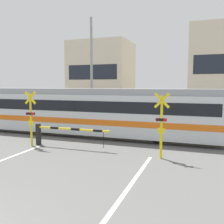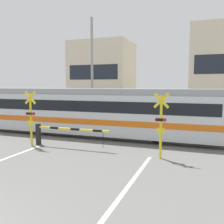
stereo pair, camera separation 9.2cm
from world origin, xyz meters
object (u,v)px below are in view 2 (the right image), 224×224
Objects in this scene: crossing_signal_right at (161,123)px; pedestrian at (155,112)px; crossing_signal_left at (31,116)px; commuter_train at (68,109)px; crossing_barrier_near at (56,132)px; crossing_barrier_far at (158,119)px.

crossing_signal_right reaches higher than pedestrian.
crossing_signal_right is (6.76, 0.00, 0.00)m from crossing_signal_left.
crossing_signal_left is at bearing 180.00° from crossing_signal_right.
commuter_train reaches higher than crossing_barrier_near.
commuter_train is at bearing -126.12° from pedestrian.
crossing_signal_left is 1.66× the size of pedestrian.
commuter_train reaches higher than crossing_signal_left.
crossing_signal_right is 1.66× the size of pedestrian.
commuter_train reaches higher than crossing_barrier_far.
pedestrian is at bearing 53.88° from commuter_train.
crossing_signal_right is at bearing -79.22° from crossing_barrier_far.
pedestrian reaches higher than crossing_barrier_near.
crossing_barrier_near is at bearing -122.66° from crossing_barrier_far.
crossing_signal_left is (-5.46, -6.82, 0.80)m from crossing_barrier_far.
crossing_barrier_far is at bearing 51.29° from crossing_signal_left.
crossing_signal_left reaches higher than pedestrian.
commuter_train is at bearing -149.05° from crossing_barrier_far.
crossing_signal_left and crossing_signal_right have the same top height.
commuter_train is at bearing 109.28° from crossing_barrier_near.
pedestrian is (4.58, 6.27, -0.60)m from commuter_train.
pedestrian is (4.72, 9.90, -0.58)m from crossing_signal_left.
pedestrian is at bearing 70.36° from crossing_barrier_near.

